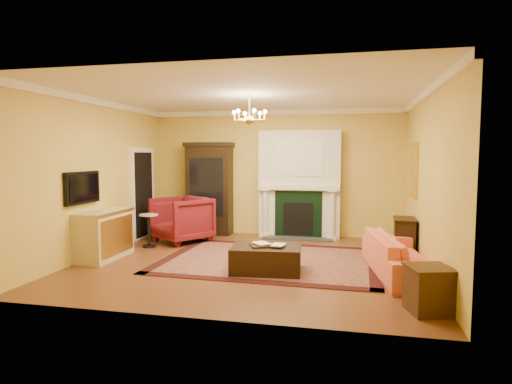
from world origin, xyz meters
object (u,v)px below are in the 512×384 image
(end_table, at_px, (429,291))
(leather_ottoman, at_px, (266,258))
(china_cabinet, at_px, (210,191))
(coral_sofa, at_px, (402,249))
(pedestal_table, at_px, (149,228))
(commode, at_px, (104,235))
(console_table, at_px, (404,238))
(wingback_armchair, at_px, (182,217))

(end_table, xyz_separation_m, leather_ottoman, (-2.30, 1.38, -0.05))
(leather_ottoman, bearing_deg, china_cabinet, 117.44)
(coral_sofa, bearing_deg, leather_ottoman, 88.65)
(pedestal_table, height_order, end_table, pedestal_table)
(commode, xyz_separation_m, console_table, (5.51, 1.30, -0.09))
(commode, relative_size, console_table, 1.68)
(leather_ottoman, bearing_deg, wingback_armchair, 133.07)
(end_table, relative_size, console_table, 0.77)
(china_cabinet, bearing_deg, pedestal_table, -114.55)
(wingback_armchair, xyz_separation_m, console_table, (4.67, -0.46, -0.19))
(wingback_armchair, xyz_separation_m, commode, (-0.84, -1.76, -0.10))
(pedestal_table, height_order, console_table, console_table)
(wingback_armchair, relative_size, leather_ottoman, 0.98)
(wingback_armchair, height_order, leather_ottoman, wingback_armchair)
(wingback_armchair, bearing_deg, end_table, -1.83)
(coral_sofa, height_order, end_table, coral_sofa)
(coral_sofa, bearing_deg, console_table, -16.88)
(console_table, bearing_deg, china_cabinet, 164.63)
(china_cabinet, relative_size, coral_sofa, 0.96)
(china_cabinet, xyz_separation_m, pedestal_table, (-0.77, -1.72, -0.66))
(coral_sofa, relative_size, console_table, 3.08)
(pedestal_table, relative_size, console_table, 0.97)
(wingback_armchair, xyz_separation_m, coral_sofa, (4.48, -1.75, -0.12))
(pedestal_table, height_order, coral_sofa, coral_sofa)
(commode, height_order, end_table, commode)
(console_table, bearing_deg, wingback_armchair, 178.06)
(china_cabinet, xyz_separation_m, commode, (-1.15, -2.81, -0.62))
(china_cabinet, relative_size, wingback_armchair, 1.93)
(commode, relative_size, leather_ottoman, 1.07)
(wingback_armchair, relative_size, coral_sofa, 0.50)
(china_cabinet, height_order, commode, china_cabinet)
(wingback_armchair, bearing_deg, china_cabinet, 108.31)
(pedestal_table, distance_m, coral_sofa, 5.06)
(china_cabinet, xyz_separation_m, console_table, (4.36, -1.51, -0.71))
(console_table, bearing_deg, coral_sofa, -94.55)
(commode, distance_m, coral_sofa, 5.32)
(coral_sofa, distance_m, end_table, 1.67)
(pedestal_table, height_order, leather_ottoman, pedestal_table)
(pedestal_table, height_order, commode, commode)
(china_cabinet, relative_size, console_table, 2.97)
(china_cabinet, height_order, pedestal_table, china_cabinet)
(commode, distance_m, leather_ottoman, 3.17)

